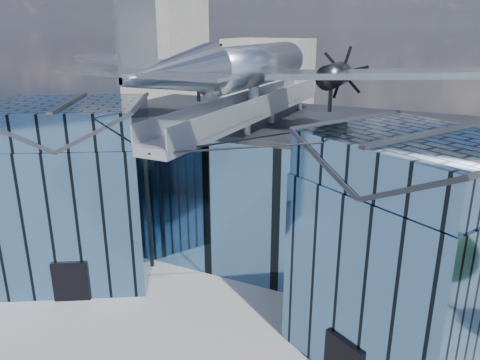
% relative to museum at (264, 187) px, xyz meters
% --- Properties ---
extents(ground_plane, '(120.00, 120.00, 0.00)m').
position_rel_museum_xyz_m(ground_plane, '(-0.00, -5.82, -5.54)').
color(ground_plane, gray).
extents(museum, '(32.88, 24.50, 17.60)m').
position_rel_museum_xyz_m(museum, '(0.00, 0.00, 0.00)').
color(museum, '#496F95').
rests_on(museum, ground).
extents(bg_towers, '(77.00, 24.50, 26.00)m').
position_rel_museum_xyz_m(bg_towers, '(1.45, 44.67, 4.47)').
color(bg_towers, gray).
rests_on(bg_towers, ground).
extents(tree_side_w, '(4.45, 4.45, 5.29)m').
position_rel_museum_xyz_m(tree_side_w, '(-31.77, 5.54, -1.96)').
color(tree_side_w, '#311C13').
rests_on(tree_side_w, ground).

